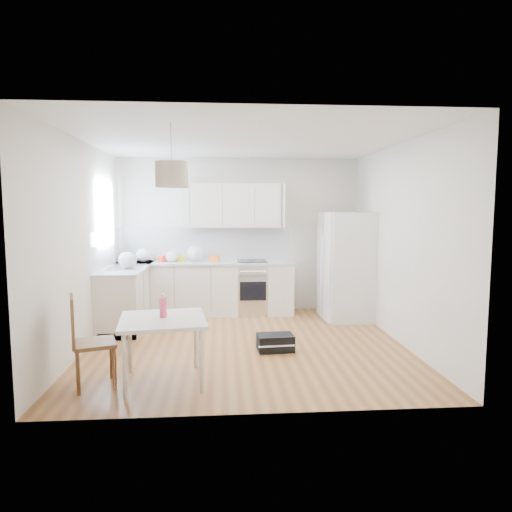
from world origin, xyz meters
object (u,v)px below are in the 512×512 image
(refrigerator, at_px, (347,266))
(dining_table, at_px, (163,325))
(gym_bag, at_px, (275,343))
(dining_chair, at_px, (95,341))

(refrigerator, height_order, dining_table, refrigerator)
(dining_table, xyz_separation_m, gym_bag, (1.30, 0.97, -0.51))
(dining_chair, bearing_deg, refrigerator, 20.00)
(refrigerator, bearing_deg, dining_chair, -143.49)
(dining_chair, xyz_separation_m, gym_bag, (1.99, 1.04, -0.37))
(refrigerator, xyz_separation_m, dining_table, (-2.67, -2.60, -0.27))
(dining_table, height_order, gym_bag, dining_table)
(refrigerator, bearing_deg, gym_bag, -132.03)
(dining_table, xyz_separation_m, dining_chair, (-0.69, -0.07, -0.14))
(dining_chair, height_order, gym_bag, dining_chair)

